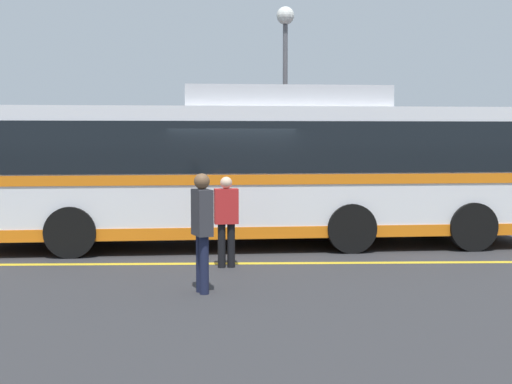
{
  "coord_description": "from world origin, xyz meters",
  "views": [
    {
      "loc": [
        0.05,
        -14.92,
        2.38
      ],
      "look_at": [
        0.5,
        0.31,
        1.15
      ],
      "focal_mm": 50.0,
      "sensor_mm": 36.0,
      "label": 1
    }
  ],
  "objects_px": {
    "transit_bus": "(257,167)",
    "parked_car_1": "(77,200)",
    "parked_car_2": "(308,202)",
    "pedestrian_0": "(202,225)",
    "pedestrian_1": "(226,216)",
    "street_lamp": "(285,62)"
  },
  "relations": [
    {
      "from": "pedestrian_1",
      "to": "parked_car_1",
      "type": "bearing_deg",
      "value": 116.56
    },
    {
      "from": "pedestrian_1",
      "to": "transit_bus",
      "type": "bearing_deg",
      "value": 68.79
    },
    {
      "from": "transit_bus",
      "to": "parked_car_2",
      "type": "bearing_deg",
      "value": -29.09
    },
    {
      "from": "parked_car_2",
      "to": "pedestrian_1",
      "type": "height_order",
      "value": "pedestrian_1"
    },
    {
      "from": "parked_car_1",
      "to": "street_lamp",
      "type": "xyz_separation_m",
      "value": [
        5.56,
        2.38,
        3.78
      ]
    },
    {
      "from": "transit_bus",
      "to": "pedestrian_0",
      "type": "bearing_deg",
      "value": 164.11
    },
    {
      "from": "parked_car_1",
      "to": "parked_car_2",
      "type": "xyz_separation_m",
      "value": [
        5.97,
        -0.21,
        -0.06
      ]
    },
    {
      "from": "street_lamp",
      "to": "parked_car_1",
      "type": "bearing_deg",
      "value": -156.85
    },
    {
      "from": "pedestrian_1",
      "to": "street_lamp",
      "type": "xyz_separation_m",
      "value": [
        1.62,
        8.19,
        3.55
      ]
    },
    {
      "from": "transit_bus",
      "to": "street_lamp",
      "type": "distance_m",
      "value": 6.35
    },
    {
      "from": "parked_car_1",
      "to": "pedestrian_0",
      "type": "bearing_deg",
      "value": -158.36
    },
    {
      "from": "parked_car_2",
      "to": "street_lamp",
      "type": "bearing_deg",
      "value": 6.34
    },
    {
      "from": "parked_car_1",
      "to": "pedestrian_1",
      "type": "xyz_separation_m",
      "value": [
        3.94,
        -5.82,
        0.23
      ]
    },
    {
      "from": "parked_car_2",
      "to": "street_lamp",
      "type": "height_order",
      "value": "street_lamp"
    },
    {
      "from": "parked_car_2",
      "to": "pedestrian_0",
      "type": "distance_m",
      "value": 8.04
    },
    {
      "from": "transit_bus",
      "to": "parked_car_1",
      "type": "distance_m",
      "value": 5.69
    },
    {
      "from": "parked_car_1",
      "to": "parked_car_2",
      "type": "bearing_deg",
      "value": -94.97
    },
    {
      "from": "pedestrian_0",
      "to": "street_lamp",
      "type": "bearing_deg",
      "value": 148.24
    },
    {
      "from": "transit_bus",
      "to": "street_lamp",
      "type": "bearing_deg",
      "value": -14.21
    },
    {
      "from": "parked_car_1",
      "to": "pedestrian_0",
      "type": "distance_m",
      "value": 8.67
    },
    {
      "from": "parked_car_2",
      "to": "pedestrian_1",
      "type": "distance_m",
      "value": 5.97
    },
    {
      "from": "parked_car_1",
      "to": "pedestrian_1",
      "type": "bearing_deg",
      "value": -148.83
    }
  ]
}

